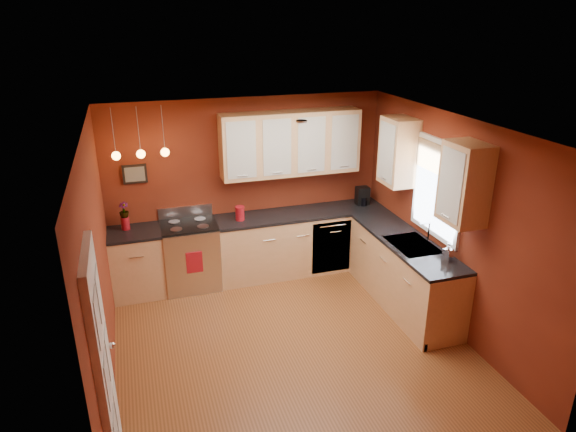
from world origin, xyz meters
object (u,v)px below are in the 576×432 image
object	(u,v)px
coffee_maker	(363,196)
sink	(412,246)
soap_pump	(448,252)
gas_range	(191,255)
red_canister	(240,213)

from	to	relation	value
coffee_maker	sink	bearing A→B (deg)	-87.94
sink	soap_pump	xyz separation A→B (m)	(0.16, -0.52, 0.13)
gas_range	sink	distance (m)	3.05
sink	coffee_maker	xyz separation A→B (m)	(0.02, 1.53, 0.15)
red_canister	soap_pump	size ratio (longest dim) A/B	0.93
red_canister	soap_pump	world-z (taller)	soap_pump
coffee_maker	gas_range	bearing A→B (deg)	-176.53
sink	coffee_maker	bearing A→B (deg)	89.27
soap_pump	sink	bearing A→B (deg)	107.14
gas_range	soap_pump	world-z (taller)	soap_pump
gas_range	coffee_maker	world-z (taller)	coffee_maker
soap_pump	red_canister	bearing A→B (deg)	136.10
red_canister	soap_pump	distance (m)	2.86
gas_range	sink	bearing A→B (deg)	-29.78
gas_range	coffee_maker	bearing A→B (deg)	0.69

